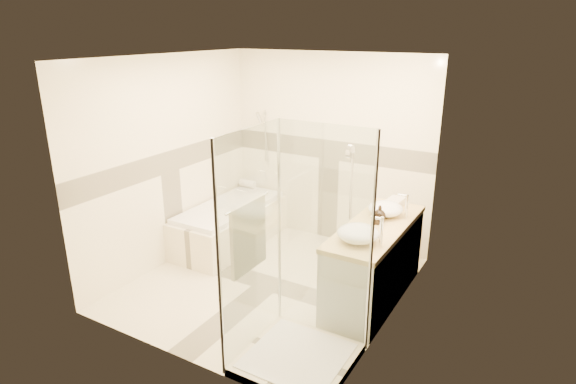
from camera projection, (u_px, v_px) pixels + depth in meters
The scene contains 12 objects.
room at pixel (273, 179), 5.08m from camera, with size 2.82×3.02×2.52m.
bathtub at pixel (230, 222), 6.42m from camera, with size 0.75×1.70×0.56m.
vanity at pixel (374, 262), 5.07m from camera, with size 0.58×1.62×0.85m.
shower_enclosure at pixel (290, 305), 4.15m from camera, with size 0.96×0.93×2.04m.
vessel_sink_near at pixel (386, 209), 5.18m from camera, with size 0.37×0.37×0.15m, color white.
vessel_sink_far at pixel (358, 233), 4.54m from camera, with size 0.40×0.40×0.16m, color white.
faucet_near at pixel (406, 205), 5.05m from camera, with size 0.11×0.03×0.28m.
faucet_far at pixel (380, 229), 4.41m from camera, with size 0.12×0.03×0.29m.
amenity_bottle_a at pixel (377, 217), 4.95m from camera, with size 0.07×0.07×0.15m, color black.
amenity_bottle_b at pixel (380, 213), 5.02m from camera, with size 0.13×0.13×0.17m, color black.
folded_towels at pixel (395, 203), 5.45m from camera, with size 0.16×0.27×0.09m, color white.
rolled_towel at pixel (248, 184), 7.01m from camera, with size 0.11×0.11×0.24m, color white.
Camera 1 is at (2.63, -4.10, 2.77)m, focal length 30.00 mm.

